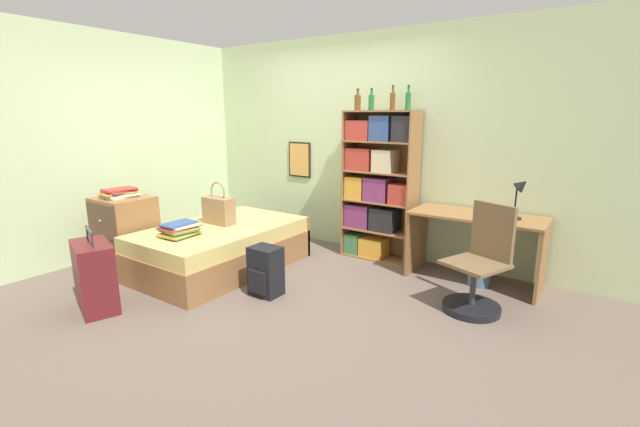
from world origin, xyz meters
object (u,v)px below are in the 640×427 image
object	(u,v)px
desk	(476,234)
bottle_clear	(393,101)
desk_lamp	(520,191)
desk_chair	(478,278)
bed	(222,247)
bottle_green	(358,102)
bookcase	(376,185)
bottle_brown	(371,102)
bottle_blue	(408,101)
suitcase	(95,276)
magazine_pile_on_dresser	(119,193)
backpack	(265,271)
book_stack_on_bed	(180,229)
handbag	(219,210)
dresser	(126,233)
waste_bin	(479,273)

from	to	relation	value
desk	bottle_clear	bearing A→B (deg)	171.26
desk_lamp	desk_chair	bearing A→B (deg)	-103.64
bed	bottle_green	bearing A→B (deg)	53.36
bed	bookcase	bearing A→B (deg)	46.70
bottle_brown	bottle_blue	distance (m)	0.41
suitcase	desk_chair	bearing A→B (deg)	34.20
magazine_pile_on_dresser	desk	distance (m)	3.78
bottle_blue	magazine_pile_on_dresser	bearing A→B (deg)	-142.04
suitcase	backpack	bearing A→B (deg)	46.19
book_stack_on_bed	desk	distance (m)	2.97
handbag	desk_chair	size ratio (longest dim) A/B	0.50
book_stack_on_bed	bookcase	bearing A→B (deg)	55.19
handbag	backpack	distance (m)	1.10
book_stack_on_bed	bookcase	world-z (taller)	bookcase
desk	dresser	bearing A→B (deg)	-152.03
bed	book_stack_on_bed	size ratio (longest dim) A/B	4.99
bookcase	waste_bin	size ratio (longest dim) A/B	7.05
magazine_pile_on_dresser	desk_chair	bearing A→B (deg)	17.54
handbag	book_stack_on_bed	bearing A→B (deg)	-84.54
dresser	desk	distance (m)	3.74
suitcase	magazine_pile_on_dresser	distance (m)	1.21
bottle_brown	desk_lamp	size ratio (longest dim) A/B	0.58
bottle_brown	backpack	size ratio (longest dim) A/B	0.51
handbag	backpack	xyz separation A→B (m)	(0.97, -0.34, -0.41)
bed	bookcase	world-z (taller)	bookcase
handbag	bottle_brown	size ratio (longest dim) A/B	1.98
bottle_clear	waste_bin	distance (m)	2.04
bed	backpack	bearing A→B (deg)	-17.34
bottle_blue	dresser	bearing A→B (deg)	-141.83
desk_lamp	handbag	bearing A→B (deg)	-158.55
dresser	bottle_clear	size ratio (longest dim) A/B	2.98
handbag	desk_lamp	world-z (taller)	desk_lamp
desk_chair	bed	bearing A→B (deg)	-168.53
waste_bin	bottle_brown	bearing A→B (deg)	174.14
bed	bookcase	xyz separation A→B (m)	(1.22, 1.29, 0.64)
desk	bed	bearing A→B (deg)	-153.99
bed	bottle_brown	bearing A→B (deg)	47.61
book_stack_on_bed	waste_bin	bearing A→B (deg)	32.81
magazine_pile_on_dresser	bookcase	bearing A→B (deg)	41.25
bottle_green	desk_lamp	distance (m)	2.00
book_stack_on_bed	waste_bin	world-z (taller)	book_stack_on_bed
book_stack_on_bed	backpack	bearing A→B (deg)	14.38
handbag	dresser	world-z (taller)	handbag
bottle_green	desk_lamp	size ratio (longest dim) A/B	0.59
bookcase	desk	bearing A→B (deg)	-5.57
book_stack_on_bed	bottle_clear	size ratio (longest dim) A/B	1.37
bottle_clear	bottle_green	bearing A→B (deg)	-172.77
magazine_pile_on_dresser	waste_bin	world-z (taller)	magazine_pile_on_dresser
desk	bottle_blue	bearing A→B (deg)	169.23
bookcase	bottle_blue	size ratio (longest dim) A/B	6.53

